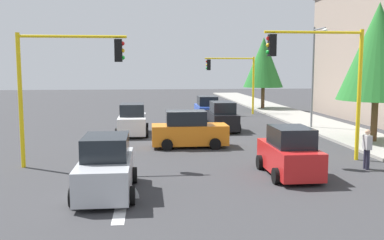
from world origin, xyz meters
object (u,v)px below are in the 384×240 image
(car_red, at_px, (289,154))
(car_black, at_px, (222,117))
(traffic_signal_near_right, at_px, (63,73))
(tree_roadside_far, at_px, (263,62))
(street_lamp_curbside, at_px, (315,66))
(car_silver, at_px, (106,168))
(car_white, at_px, (132,121))
(car_blue, at_px, (207,109))
(tree_roadside_near, at_px, (378,52))
(pedestrian_crossing, at_px, (367,148))
(car_orange, at_px, (189,131))
(traffic_signal_near_left, at_px, (323,69))
(traffic_signal_far_left, at_px, (233,74))

(car_red, bearing_deg, car_black, -177.59)
(traffic_signal_near_right, distance_m, tree_roadside_far, 28.42)
(traffic_signal_near_right, relative_size, tree_roadside_far, 0.79)
(street_lamp_curbside, relative_size, car_silver, 1.69)
(tree_roadside_far, height_order, car_black, tree_roadside_far)
(car_white, relative_size, car_blue, 1.03)
(car_red, bearing_deg, car_silver, -76.17)
(car_silver, distance_m, car_black, 15.65)
(tree_roadside_near, bearing_deg, pedestrian_crossing, -30.77)
(tree_roadside_near, distance_m, car_orange, 11.29)
(tree_roadside_near, bearing_deg, car_red, -47.11)
(traffic_signal_near_right, xyz_separation_m, tree_roadside_far, (-24.00, 15.20, 0.72))
(tree_roadside_near, bearing_deg, traffic_signal_near_left, -49.94)
(car_black, bearing_deg, car_blue, -177.49)
(tree_roadside_near, height_order, car_black, tree_roadside_near)
(street_lamp_curbside, height_order, car_blue, street_lamp_curbside)
(tree_roadside_far, bearing_deg, car_white, -39.49)
(tree_roadside_near, xyz_separation_m, car_blue, (-11.66, -7.87, -4.24))
(car_black, bearing_deg, car_white, -77.99)
(traffic_signal_near_right, bearing_deg, car_blue, 151.98)
(car_white, bearing_deg, car_orange, 34.17)
(tree_roadside_near, height_order, car_white, tree_roadside_near)
(tree_roadside_far, bearing_deg, traffic_signal_far_left, -44.09)
(car_orange, distance_m, car_black, 6.59)
(traffic_signal_far_left, relative_size, car_red, 1.39)
(traffic_signal_far_left, height_order, car_silver, traffic_signal_far_left)
(street_lamp_curbside, distance_m, tree_roadside_far, 14.40)
(traffic_signal_far_left, xyz_separation_m, car_orange, (16.00, -5.59, -2.83))
(car_red, relative_size, pedestrian_crossing, 2.22)
(traffic_signal_near_right, bearing_deg, pedestrian_crossing, 81.78)
(car_silver, relative_size, car_red, 1.10)
(street_lamp_curbside, bearing_deg, pedestrian_crossing, -10.76)
(pedestrian_crossing, bearing_deg, car_white, -135.97)
(traffic_signal_far_left, distance_m, tree_roadside_far, 5.67)
(tree_roadside_near, bearing_deg, car_orange, -90.00)
(traffic_signal_near_right, relative_size, car_white, 1.47)
(traffic_signal_near_left, bearing_deg, car_blue, -168.76)
(pedestrian_crossing, bearing_deg, car_red, -78.26)
(tree_roadside_far, xyz_separation_m, car_silver, (28.31, -13.07, -3.87))
(car_blue, bearing_deg, street_lamp_curbside, 47.37)
(car_black, distance_m, pedestrian_crossing, 12.49)
(car_orange, distance_m, car_red, 7.40)
(traffic_signal_near_left, distance_m, car_silver, 10.79)
(tree_roadside_near, relative_size, pedestrian_crossing, 4.60)
(traffic_signal_near_left, bearing_deg, car_black, -163.94)
(tree_roadside_near, bearing_deg, street_lamp_curbside, -166.95)
(car_red, bearing_deg, car_white, -149.85)
(car_silver, distance_m, car_orange, 9.06)
(tree_roadside_far, bearing_deg, tree_roadside_near, 2.86)
(traffic_signal_far_left, height_order, pedestrian_crossing, traffic_signal_far_left)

